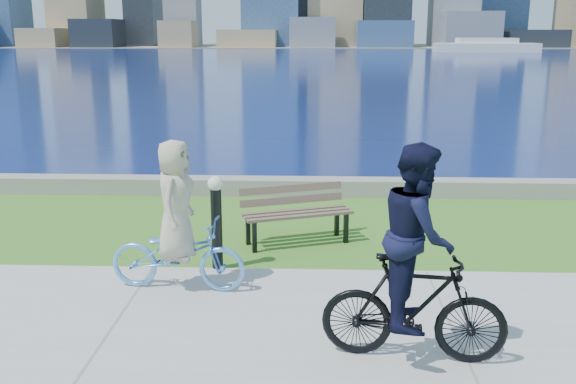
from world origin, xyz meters
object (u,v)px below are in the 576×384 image
Objects in this scene: park_bench at (295,209)px; cyclist_man at (416,272)px; bollard_lamp at (216,216)px; cyclist_woman at (177,235)px.

cyclist_man is (1.35, -3.88, 0.43)m from park_bench.
bollard_lamp is 3.58m from cyclist_man.
cyclist_man is (2.46, -2.60, 0.19)m from bollard_lamp.
cyclist_woman reaches higher than park_bench.
cyclist_woman is at bearing -146.21° from park_bench.
park_bench is 0.93× the size of cyclist_woman.
park_bench is at bearing -30.49° from cyclist_woman.
bollard_lamp is at bearing -21.61° from cyclist_woman.
park_bench is at bearing 49.25° from bollard_lamp.
cyclist_woman is (-1.51, -2.08, 0.21)m from park_bench.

